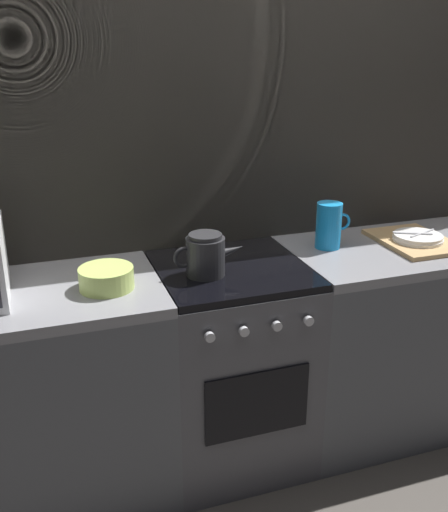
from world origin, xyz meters
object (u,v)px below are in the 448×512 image
stove_unit (231,365)px  mixing_bowl (106,278)px  kettle (206,255)px  pitcher (329,225)px  dish_pile (416,240)px

stove_unit → mixing_bowl: mixing_bowl is taller
kettle → mixing_bowl: (-0.38, -0.01, -0.04)m
mixing_bowl → pitcher: 0.99m
kettle → pitcher: (0.60, 0.13, 0.02)m
pitcher → kettle: bearing=-167.8°
stove_unit → kettle: (-0.12, -0.04, 0.53)m
kettle → mixing_bowl: size_ratio=1.42×
kettle → dish_pile: 0.99m
pitcher → dish_pile: pitcher is taller
stove_unit → mixing_bowl: bearing=-174.1°
stove_unit → mixing_bowl: size_ratio=4.50×
kettle → dish_pile: bearing=2.6°
stove_unit → pitcher: pitcher is taller
pitcher → dish_pile: bearing=-12.2°
mixing_bowl → pitcher: pitcher is taller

